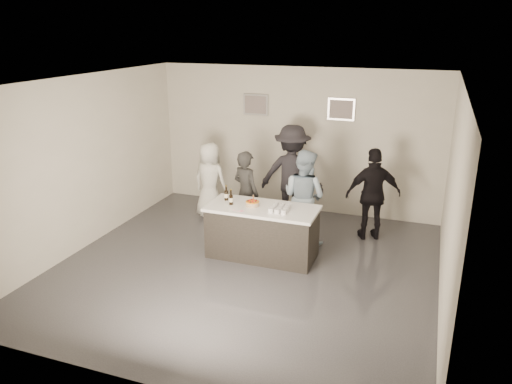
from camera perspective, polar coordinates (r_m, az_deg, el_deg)
floor at (r=8.29m, az=-1.19°, el=-8.60°), size 6.00×6.00×0.00m
ceiling at (r=7.42m, az=-1.35°, el=12.50°), size 6.00×6.00×0.00m
wall_back at (r=10.48m, az=4.68°, el=5.91°), size 6.00×0.04×3.00m
wall_front at (r=5.23m, az=-13.30°, el=-7.86°), size 6.00×0.04×3.00m
wall_left at (r=9.20m, az=-19.01°, el=3.16°), size 0.04×6.00×3.00m
wall_right at (r=7.25m, az=21.45°, el=-1.13°), size 0.04×6.00×3.00m
picture_left at (r=10.59m, az=-0.03°, el=9.96°), size 0.54×0.04×0.44m
picture_right at (r=10.13m, az=9.72°, el=9.30°), size 0.54×0.04×0.44m
bar_counter at (r=8.48m, az=0.72°, el=-4.58°), size 1.86×0.86×0.90m
cake at (r=8.36m, az=-0.41°, el=-1.35°), size 0.23×0.23×0.07m
beer_bottle_a at (r=8.61m, az=-3.43°, el=-0.13°), size 0.07×0.07×0.26m
beer_bottle_b at (r=8.40m, az=-2.88°, el=-0.60°), size 0.07×0.07×0.26m
tumbler_cluster at (r=8.16m, az=2.77°, el=-1.85°), size 0.30×0.40×0.08m
candles at (r=8.16m, az=-2.12°, el=-2.13°), size 0.24×0.08×0.01m
person_main_black at (r=9.29m, az=-1.15°, el=-0.13°), size 0.70×0.60×1.61m
person_main_blue at (r=8.96m, az=5.50°, el=-0.53°), size 1.02×0.92×1.73m
person_guest_left at (r=10.18m, az=-5.27°, el=1.32°), size 0.84×0.63×1.56m
person_guest_right at (r=9.31m, az=13.25°, el=-0.26°), size 1.09×0.76×1.71m
person_guest_back at (r=9.89m, az=4.12°, el=2.06°), size 1.30×0.78×1.96m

